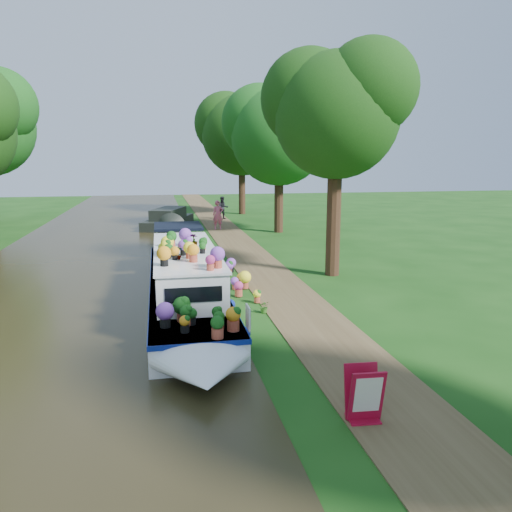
% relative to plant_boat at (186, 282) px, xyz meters
% --- Properties ---
extents(ground, '(100.00, 100.00, 0.00)m').
position_rel_plant_boat_xyz_m(ground, '(2.25, 0.42, -0.85)').
color(ground, '#133E0F').
rests_on(ground, ground).
extents(canal_water, '(10.00, 100.00, 0.02)m').
position_rel_plant_boat_xyz_m(canal_water, '(-3.75, 0.42, -0.84)').
color(canal_water, black).
rests_on(canal_water, ground).
extents(towpath, '(2.20, 100.00, 0.03)m').
position_rel_plant_boat_xyz_m(towpath, '(3.45, 0.42, -0.84)').
color(towpath, '#4F3E24').
rests_on(towpath, ground).
extents(plant_boat, '(2.29, 13.52, 2.30)m').
position_rel_plant_boat_xyz_m(plant_boat, '(0.00, 0.00, 0.00)').
color(plant_boat, white).
rests_on(plant_boat, canal_water).
extents(tree_near_overhang, '(5.52, 5.28, 8.99)m').
position_rel_plant_boat_xyz_m(tree_near_overhang, '(6.04, 3.49, 5.75)').
color(tree_near_overhang, black).
rests_on(tree_near_overhang, ground).
extents(tree_near_mid, '(6.90, 6.60, 9.40)m').
position_rel_plant_boat_xyz_m(tree_near_mid, '(6.73, 15.50, 5.58)').
color(tree_near_mid, black).
rests_on(tree_near_mid, ground).
extents(tree_near_far, '(7.59, 7.26, 10.30)m').
position_rel_plant_boat_xyz_m(tree_near_far, '(6.23, 26.51, 6.20)').
color(tree_near_far, black).
rests_on(tree_near_far, ground).
extents(second_boat, '(3.83, 7.17, 1.31)m').
position_rel_plant_boat_xyz_m(second_boat, '(-0.09, 18.98, -0.32)').
color(second_boat, black).
rests_on(second_boat, canal_water).
extents(sandwich_board, '(0.63, 0.53, 0.99)m').
position_rel_plant_boat_xyz_m(sandwich_board, '(2.70, -7.60, -0.37)').
color(sandwich_board, '#A80C29').
rests_on(sandwich_board, towpath).
extents(pedestrian_pink, '(0.69, 0.46, 1.90)m').
position_rel_plant_boat_xyz_m(pedestrian_pink, '(3.10, 17.36, 0.13)').
color(pedestrian_pink, '#E05C7C').
rests_on(pedestrian_pink, towpath).
extents(pedestrian_dark, '(0.88, 0.71, 1.74)m').
position_rel_plant_boat_xyz_m(pedestrian_dark, '(4.15, 22.87, 0.05)').
color(pedestrian_dark, black).
rests_on(pedestrian_dark, towpath).
extents(verge_plant, '(0.45, 0.42, 0.40)m').
position_rel_plant_boat_xyz_m(verge_plant, '(2.30, -1.01, -0.65)').
color(verge_plant, '#32671F').
rests_on(verge_plant, ground).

